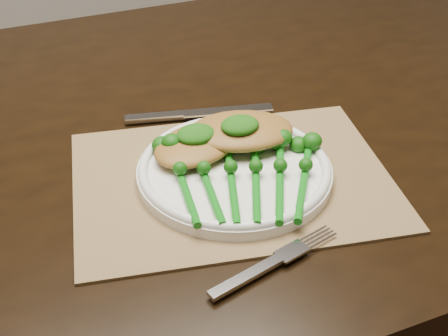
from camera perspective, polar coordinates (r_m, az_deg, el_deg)
name	(u,v)px	position (r m, az deg, el deg)	size (l,w,h in m)	color
dining_table	(175,300)	(1.15, -4.52, -11.96)	(1.62, 0.94, 0.75)	black
placemat	(232,179)	(0.80, 0.76, -1.04)	(0.40, 0.29, 0.00)	olive
dinner_plate	(234,170)	(0.79, 0.96, -0.15)	(0.25, 0.25, 0.02)	white
knife	(185,114)	(0.92, -3.59, 4.92)	(0.22, 0.07, 0.01)	silver
fork	(282,257)	(0.68, 5.35, -8.10)	(0.17, 0.05, 0.01)	silver
chicken_fillet_left	(197,144)	(0.81, -2.45, 2.20)	(0.13, 0.09, 0.03)	olive
chicken_fillet_right	(241,131)	(0.82, 1.55, 3.44)	(0.14, 0.10, 0.03)	olive
pesto_dollop_left	(196,134)	(0.80, -2.59, 3.10)	(0.05, 0.04, 0.02)	#104209
pesto_dollop_right	(240,125)	(0.81, 1.46, 3.94)	(0.05, 0.04, 0.02)	#104209
broccolini_bundle	(244,184)	(0.75, 1.84, -1.48)	(0.23, 0.23, 0.04)	#0E6A11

